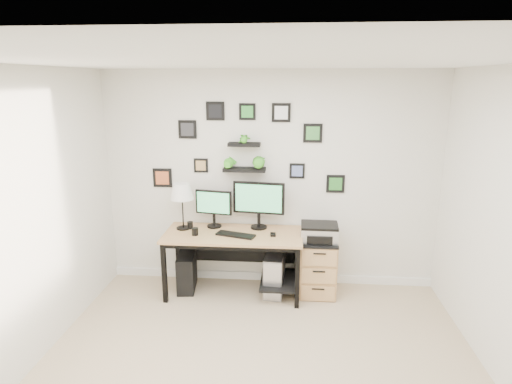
# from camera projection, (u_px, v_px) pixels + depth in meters

# --- Properties ---
(room) EXTENTS (4.00, 4.00, 4.00)m
(room) POSITION_uv_depth(u_px,v_px,m) (269.00, 276.00, 5.45)
(room) COLOR #C6AF8D
(room) RESTS_ON ground
(desk) EXTENTS (1.60, 0.70, 0.75)m
(desk) POSITION_uv_depth(u_px,v_px,m) (237.00, 242.00, 5.02)
(desk) COLOR tan
(desk) RESTS_ON ground
(monitor_left) EXTENTS (0.45, 0.20, 0.46)m
(monitor_left) POSITION_uv_depth(u_px,v_px,m) (214.00, 206.00, 5.11)
(monitor_left) COLOR black
(monitor_left) RESTS_ON desk
(monitor_right) EXTENTS (0.61, 0.22, 0.57)m
(monitor_right) POSITION_uv_depth(u_px,v_px,m) (259.00, 201.00, 5.05)
(monitor_right) COLOR black
(monitor_right) RESTS_ON desk
(keyboard) EXTENTS (0.47, 0.27, 0.02)m
(keyboard) POSITION_uv_depth(u_px,v_px,m) (236.00, 235.00, 4.88)
(keyboard) COLOR black
(keyboard) RESTS_ON desk
(mouse) EXTENTS (0.07, 0.10, 0.03)m
(mouse) POSITION_uv_depth(u_px,v_px,m) (273.00, 235.00, 4.88)
(mouse) COLOR black
(mouse) RESTS_ON desk
(table_lamp) EXTENTS (0.27, 0.27, 0.56)m
(table_lamp) POSITION_uv_depth(u_px,v_px,m) (182.00, 193.00, 5.00)
(table_lamp) COLOR black
(table_lamp) RESTS_ON desk
(mug) EXTENTS (0.08, 0.08, 0.08)m
(mug) POSITION_uv_depth(u_px,v_px,m) (195.00, 232.00, 4.89)
(mug) COLOR black
(mug) RESTS_ON desk
(pen_cup) EXTENTS (0.07, 0.07, 0.09)m
(pen_cup) POSITION_uv_depth(u_px,v_px,m) (190.00, 225.00, 5.11)
(pen_cup) COLOR black
(pen_cup) RESTS_ON desk
(pc_tower_black) EXTENTS (0.25, 0.46, 0.45)m
(pc_tower_black) POSITION_uv_depth(u_px,v_px,m) (187.00, 271.00, 5.19)
(pc_tower_black) COLOR black
(pc_tower_black) RESTS_ON ground
(pc_tower_grey) EXTENTS (0.25, 0.51, 0.49)m
(pc_tower_grey) POSITION_uv_depth(u_px,v_px,m) (274.00, 273.00, 5.09)
(pc_tower_grey) COLOR gray
(pc_tower_grey) RESTS_ON ground
(file_cabinet) EXTENTS (0.43, 0.53, 0.67)m
(file_cabinet) POSITION_uv_depth(u_px,v_px,m) (317.00, 266.00, 5.07)
(file_cabinet) COLOR tan
(file_cabinet) RESTS_ON ground
(printer) EXTENTS (0.43, 0.35, 0.19)m
(printer) POSITION_uv_depth(u_px,v_px,m) (319.00, 232.00, 4.95)
(printer) COLOR silver
(printer) RESTS_ON file_cabinet
(wall_decor) EXTENTS (2.32, 0.18, 1.06)m
(wall_decor) POSITION_uv_depth(u_px,v_px,m) (246.00, 151.00, 5.00)
(wall_decor) COLOR black
(wall_decor) RESTS_ON ground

